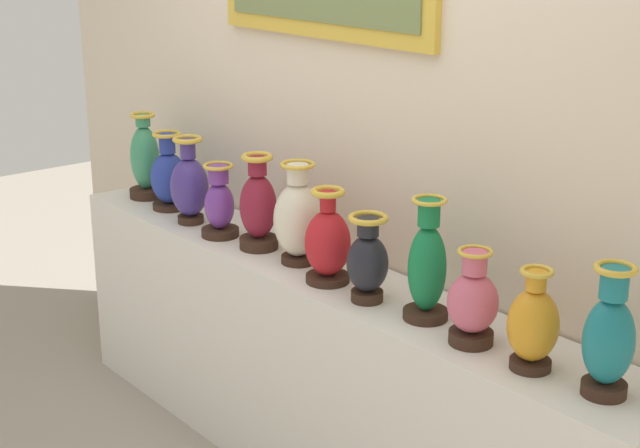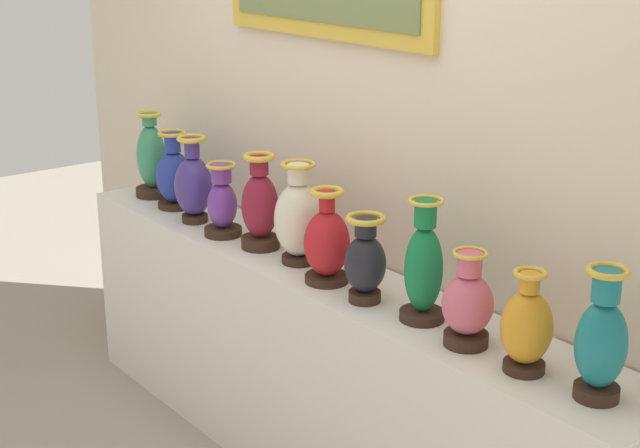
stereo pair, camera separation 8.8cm
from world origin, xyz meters
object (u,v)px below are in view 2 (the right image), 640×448
object	(u,v)px
vase_rose	(468,305)
vase_amber	(527,327)
vase_cobalt	(174,176)
vase_burgundy	(260,207)
vase_teal	(601,341)
vase_jade	(151,159)
vase_violet	(222,204)
vase_onyx	(365,261)
vase_indigo	(193,184)
vase_crimson	(327,243)
vase_emerald	(424,269)
vase_ivory	(299,218)

from	to	relation	value
vase_rose	vase_amber	distance (m)	0.23
vase_cobalt	vase_burgundy	bearing A→B (deg)	-1.01
vase_burgundy	vase_teal	size ratio (longest dim) A/B	1.01
vase_jade	vase_violet	distance (m)	0.69
vase_burgundy	vase_amber	xyz separation A→B (m)	(1.36, -0.02, -0.03)
vase_rose	vase_amber	size ratio (longest dim) A/B	0.99
vase_cobalt	vase_onyx	bearing A→B (deg)	-2.12
vase_indigo	vase_crimson	distance (m)	0.90
vase_indigo	vase_onyx	world-z (taller)	vase_indigo
vase_violet	vase_burgundy	distance (m)	0.23
vase_indigo	vase_violet	world-z (taller)	vase_indigo
vase_jade	vase_burgundy	xyz separation A→B (m)	(0.91, -0.02, -0.01)
vase_onyx	vase_amber	xyz separation A→B (m)	(0.68, 0.02, -0.01)
vase_violet	vase_amber	bearing A→B (deg)	0.43
vase_crimson	vase_onyx	xyz separation A→B (m)	(0.22, -0.01, -0.00)
vase_amber	vase_crimson	bearing A→B (deg)	-179.66
vase_rose	vase_crimson	bearing A→B (deg)	-179.75
vase_jade	vase_crimson	bearing A→B (deg)	-2.08
vase_rose	vase_cobalt	bearing A→B (deg)	178.88
vase_onyx	vase_teal	xyz separation A→B (m)	(0.91, 0.05, 0.02)
vase_violet	vase_amber	distance (m)	1.58
vase_rose	vase_teal	distance (m)	0.46
vase_emerald	vase_amber	size ratio (longest dim) A/B	1.33
vase_jade	vase_cobalt	world-z (taller)	vase_jade
vase_cobalt	vase_violet	xyz separation A→B (m)	(0.47, -0.04, -0.01)
vase_crimson	vase_violet	bearing A→B (deg)	-179.46
vase_burgundy	vase_crimson	world-z (taller)	vase_burgundy
vase_indigo	vase_rose	bearing A→B (deg)	0.24
vase_jade	vase_rose	distance (m)	2.05
vase_emerald	vase_onyx	bearing A→B (deg)	-169.28
vase_indigo	vase_crimson	size ratio (longest dim) A/B	1.08
vase_jade	vase_burgundy	world-z (taller)	vase_jade
vase_burgundy	vase_teal	xyz separation A→B (m)	(1.59, 0.01, 0.00)
vase_ivory	vase_amber	size ratio (longest dim) A/B	1.27
vase_indigo	vase_crimson	xyz separation A→B (m)	(0.90, 0.00, -0.02)
vase_violet	vase_burgundy	size ratio (longest dim) A/B	0.80
vase_emerald	vase_indigo	bearing A→B (deg)	-178.48
vase_burgundy	vase_teal	bearing A→B (deg)	0.25
vase_indigo	vase_burgundy	size ratio (longest dim) A/B	0.98
vase_ivory	vase_crimson	size ratio (longest dim) A/B	1.13
vase_emerald	vase_teal	size ratio (longest dim) A/B	1.08
vase_jade	vase_emerald	world-z (taller)	vase_emerald
vase_indigo	vase_amber	distance (m)	1.81
vase_crimson	vase_emerald	world-z (taller)	vase_emerald
vase_rose	vase_amber	bearing A→B (deg)	0.61
vase_rose	vase_teal	bearing A→B (deg)	3.81
vase_rose	vase_violet	bearing A→B (deg)	-179.61
vase_ivory	vase_onyx	xyz separation A→B (m)	(0.44, -0.05, -0.03)
vase_ivory	vase_emerald	distance (m)	0.68
vase_cobalt	vase_onyx	world-z (taller)	vase_cobalt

